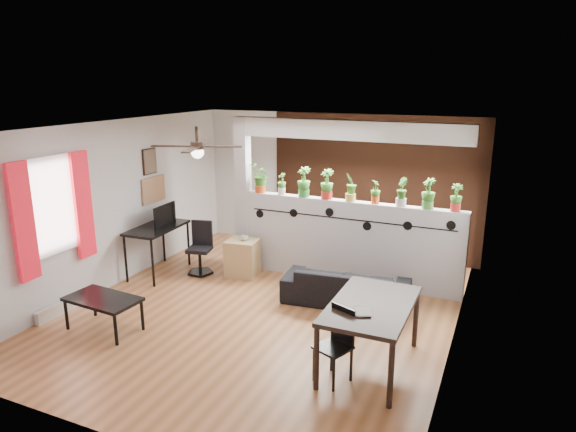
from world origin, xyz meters
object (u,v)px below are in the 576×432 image
(ceiling_fan, at_px, (197,148))
(potted_plant_3, at_px, (327,183))
(potted_plant_0, at_px, (260,178))
(office_chair, at_px, (201,251))
(potted_plant_7, at_px, (428,193))
(folding_chair, at_px, (338,337))
(potted_plant_5, at_px, (376,191))
(dining_table, at_px, (371,310))
(cube_shelf, at_px, (243,258))
(sofa, at_px, (346,286))
(potted_plant_4, at_px, (351,186))
(potted_plant_1, at_px, (282,183))
(potted_plant_2, at_px, (304,181))
(coffee_table, at_px, (103,301))
(potted_plant_8, at_px, (456,197))
(cup, at_px, (245,238))
(computer_desk, at_px, (157,231))
(potted_plant_6, at_px, (401,191))

(ceiling_fan, height_order, potted_plant_3, ceiling_fan)
(potted_plant_0, bearing_deg, office_chair, -141.49)
(potted_plant_7, relative_size, folding_chair, 0.54)
(ceiling_fan, relative_size, folding_chair, 1.42)
(potted_plant_5, distance_m, dining_table, 2.57)
(cube_shelf, xyz_separation_m, dining_table, (2.69, -1.90, 0.39))
(sofa, distance_m, dining_table, 1.79)
(potted_plant_4, height_order, folding_chair, potted_plant_4)
(potted_plant_3, bearing_deg, potted_plant_4, -0.00)
(potted_plant_5, bearing_deg, potted_plant_4, 180.00)
(potted_plant_1, xyz_separation_m, potted_plant_3, (0.79, 0.00, 0.06))
(potted_plant_2, xyz_separation_m, potted_plant_7, (1.98, -0.00, -0.02))
(potted_plant_3, distance_m, coffee_table, 3.74)
(potted_plant_8, bearing_deg, potted_plant_1, 180.00)
(potted_plant_1, height_order, potted_plant_3, potted_plant_3)
(sofa, bearing_deg, cup, -16.76)
(potted_plant_1, relative_size, cup, 3.18)
(cup, xyz_separation_m, computer_desk, (-1.40, -0.48, 0.08))
(potted_plant_0, relative_size, potted_plant_2, 0.99)
(potted_plant_7, bearing_deg, coffee_table, -141.34)
(potted_plant_3, height_order, cup, potted_plant_3)
(potted_plant_3, height_order, computer_desk, potted_plant_3)
(potted_plant_6, bearing_deg, ceiling_fan, -143.02)
(potted_plant_0, height_order, sofa, potted_plant_0)
(potted_plant_3, bearing_deg, office_chair, -161.99)
(potted_plant_5, distance_m, folding_chair, 2.95)
(potted_plant_4, distance_m, office_chair, 2.76)
(potted_plant_2, distance_m, potted_plant_4, 0.79)
(potted_plant_7, xyz_separation_m, coffee_table, (-3.62, -2.90, -1.19))
(potted_plant_0, bearing_deg, computer_desk, -147.42)
(potted_plant_6, bearing_deg, potted_plant_3, 180.00)
(potted_plant_0, xyz_separation_m, potted_plant_4, (1.58, 0.00, -0.01))
(ceiling_fan, bearing_deg, dining_table, -12.13)
(potted_plant_6, distance_m, sofa, 1.65)
(ceiling_fan, height_order, coffee_table, ceiling_fan)
(potted_plant_4, distance_m, potted_plant_8, 1.58)
(sofa, bearing_deg, computer_desk, -3.86)
(potted_plant_5, height_order, potted_plant_8, potted_plant_8)
(dining_table, bearing_deg, ceiling_fan, 167.87)
(cube_shelf, height_order, coffee_table, cube_shelf)
(potted_plant_4, bearing_deg, computer_desk, -162.88)
(potted_plant_3, height_order, potted_plant_4, potted_plant_3)
(potted_plant_8, bearing_deg, cube_shelf, -172.10)
(potted_plant_3, bearing_deg, potted_plant_6, -0.00)
(cup, relative_size, computer_desk, 0.10)
(potted_plant_5, height_order, cup, potted_plant_5)
(potted_plant_4, bearing_deg, potted_plant_1, 180.00)
(folding_chair, bearing_deg, cube_shelf, 136.78)
(ceiling_fan, bearing_deg, potted_plant_3, 56.20)
(dining_table, bearing_deg, potted_plant_5, 104.14)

